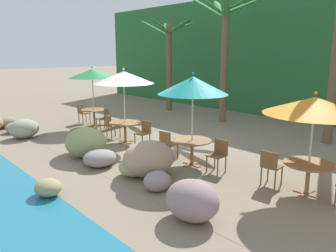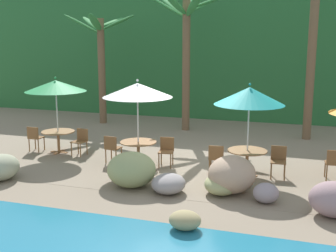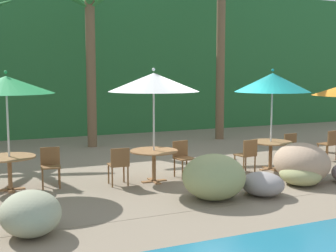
% 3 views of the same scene
% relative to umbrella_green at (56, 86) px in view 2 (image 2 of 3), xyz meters
% --- Properties ---
extents(ground_plane, '(120.00, 120.00, 0.00)m').
position_rel_umbrella_green_xyz_m(ground_plane, '(4.49, -0.30, -2.26)').
color(ground_plane, gray).
extents(terrace_deck, '(18.00, 5.20, 0.01)m').
position_rel_umbrella_green_xyz_m(terrace_deck, '(4.49, -0.30, -2.26)').
color(terrace_deck, gray).
rests_on(terrace_deck, ground).
extents(foliage_backdrop, '(28.00, 2.40, 6.00)m').
position_rel_umbrella_green_xyz_m(foliage_backdrop, '(4.49, 8.70, 0.74)').
color(foliage_backdrop, '#286633').
rests_on(foliage_backdrop, ground).
extents(rock_seawall, '(13.50, 3.59, 0.92)m').
position_rel_umbrella_green_xyz_m(rock_seawall, '(2.36, -2.92, -1.90)').
color(rock_seawall, '#9EA283').
rests_on(rock_seawall, ground).
extents(umbrella_green, '(2.00, 2.00, 2.56)m').
position_rel_umbrella_green_xyz_m(umbrella_green, '(0.00, 0.00, 0.00)').
color(umbrella_green, silver).
rests_on(umbrella_green, ground).
extents(dining_table_green, '(1.10, 1.10, 0.74)m').
position_rel_umbrella_green_xyz_m(dining_table_green, '(0.00, -0.00, -1.65)').
color(dining_table_green, olive).
rests_on(dining_table_green, ground).
extents(chair_green_seaward, '(0.47, 0.48, 0.87)m').
position_rel_umbrella_green_xyz_m(chair_green_seaward, '(0.85, -0.03, -1.75)').
color(chair_green_seaward, brown).
rests_on(chair_green_seaward, ground).
extents(chair_green_inland, '(0.43, 0.44, 0.87)m').
position_rel_umbrella_green_xyz_m(chair_green_inland, '(-0.85, -0.11, -1.75)').
color(chair_green_inland, brown).
rests_on(chair_green_inland, ground).
extents(umbrella_white, '(2.07, 2.07, 2.62)m').
position_rel_umbrella_green_xyz_m(umbrella_white, '(3.11, -0.56, 0.04)').
color(umbrella_white, silver).
rests_on(umbrella_white, ground).
extents(dining_table_white, '(1.10, 1.10, 0.74)m').
position_rel_umbrella_green_xyz_m(dining_table_white, '(3.11, -0.56, -1.65)').
color(dining_table_white, olive).
rests_on(dining_table_white, ground).
extents(chair_white_seaward, '(0.47, 0.48, 0.87)m').
position_rel_umbrella_green_xyz_m(chair_white_seaward, '(3.94, -0.36, -1.75)').
color(chair_white_seaward, brown).
rests_on(chair_white_seaward, ground).
extents(chair_white_inland, '(0.45, 0.45, 0.87)m').
position_rel_umbrella_green_xyz_m(chair_white_inland, '(2.26, -0.59, -1.75)').
color(chair_white_inland, brown).
rests_on(chair_white_inland, ground).
extents(umbrella_teal, '(1.92, 1.92, 2.61)m').
position_rel_umbrella_green_xyz_m(umbrella_teal, '(6.38, -0.57, -0.00)').
color(umbrella_teal, silver).
rests_on(umbrella_teal, ground).
extents(dining_table_teal, '(1.10, 1.10, 0.74)m').
position_rel_umbrella_green_xyz_m(dining_table_teal, '(6.38, -0.57, -1.65)').
color(dining_table_teal, olive).
rests_on(dining_table_teal, ground).
extents(chair_teal_seaward, '(0.44, 0.45, 0.87)m').
position_rel_umbrella_green_xyz_m(chair_teal_seaward, '(7.22, -0.43, -1.75)').
color(chair_teal_seaward, brown).
rests_on(chair_teal_seaward, ground).
extents(chair_teal_inland, '(0.46, 0.47, 0.87)m').
position_rel_umbrella_green_xyz_m(chair_teal_inland, '(5.54, -0.74, -1.75)').
color(chair_teal_inland, brown).
rests_on(chair_teal_inland, ground).
extents(chair_orange_inland, '(0.46, 0.46, 0.87)m').
position_rel_umbrella_green_xyz_m(chair_orange_inland, '(8.67, -0.27, -1.75)').
color(chair_orange_inland, brown).
rests_on(chair_orange_inland, ground).
extents(palm_tree_nearest, '(3.04, 3.22, 4.84)m').
position_rel_umbrella_green_xyz_m(palm_tree_nearest, '(-0.91, 5.19, 0.97)').
color(palm_tree_nearest, brown).
rests_on(palm_tree_nearest, ground).
extents(palm_tree_second, '(3.51, 3.53, 5.59)m').
position_rel_umbrella_green_xyz_m(palm_tree_second, '(3.08, 4.91, 1.65)').
color(palm_tree_second, brown).
rests_on(palm_tree_second, ground).
extents(palm_tree_third, '(3.00, 2.98, 6.52)m').
position_rel_umbrella_green_xyz_m(palm_tree_third, '(7.94, 4.69, 2.15)').
color(palm_tree_third, brown).
rests_on(palm_tree_third, ground).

